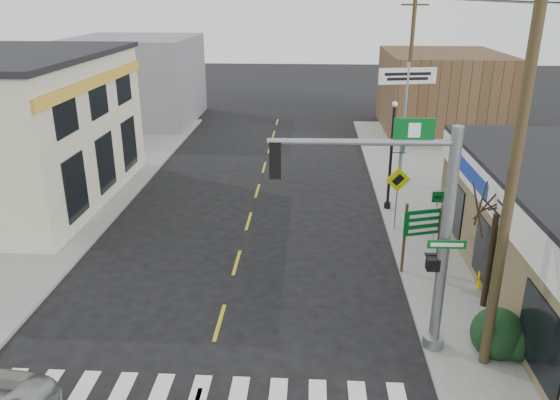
# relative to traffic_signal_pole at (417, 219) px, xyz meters

# --- Properties ---
(sidewalk_right) EXTENTS (6.00, 38.00, 0.13)m
(sidewalk_right) POSITION_rel_traffic_signal_pole_xyz_m (3.51, 10.01, -3.95)
(sidewalk_right) COLOR gray
(sidewalk_right) RESTS_ON ground
(sidewalk_left) EXTENTS (6.00, 38.00, 0.13)m
(sidewalk_left) POSITION_rel_traffic_signal_pole_xyz_m (-14.49, 10.01, -3.95)
(sidewalk_left) COLOR gray
(sidewalk_left) RESTS_ON ground
(center_line) EXTENTS (0.12, 56.00, 0.01)m
(center_line) POSITION_rel_traffic_signal_pole_xyz_m (-5.49, 5.01, -4.01)
(center_line) COLOR gold
(center_line) RESTS_ON ground
(bldg_distant_right) EXTENTS (8.00, 10.00, 5.60)m
(bldg_distant_right) POSITION_rel_traffic_signal_pole_xyz_m (6.51, 27.01, -1.21)
(bldg_distant_right) COLOR brown
(bldg_distant_right) RESTS_ON ground
(bldg_distant_left) EXTENTS (9.00, 10.00, 6.40)m
(bldg_distant_left) POSITION_rel_traffic_signal_pole_xyz_m (-16.49, 29.01, -0.81)
(bldg_distant_left) COLOR slate
(bldg_distant_left) RESTS_ON ground
(traffic_signal_pole) EXTENTS (5.15, 0.39, 6.53)m
(traffic_signal_pole) POSITION_rel_traffic_signal_pole_xyz_m (0.00, 0.00, 0.00)
(traffic_signal_pole) COLOR gray
(traffic_signal_pole) RESTS_ON sidewalk_right
(guide_sign) EXTENTS (1.49, 0.13, 2.61)m
(guide_sign) POSITION_rel_traffic_signal_pole_xyz_m (1.16, 4.40, -2.19)
(guide_sign) COLOR #473921
(guide_sign) RESTS_ON sidewalk_right
(fire_hydrant) EXTENTS (0.20, 0.20, 0.65)m
(fire_hydrant) POSITION_rel_traffic_signal_pole_xyz_m (3.01, 3.39, -3.53)
(fire_hydrant) COLOR #CDB406
(fire_hydrant) RESTS_ON sidewalk_right
(ped_crossing_sign) EXTENTS (1.06, 0.08, 2.73)m
(ped_crossing_sign) POSITION_rel_traffic_signal_pole_xyz_m (0.81, 8.23, -2.01)
(ped_crossing_sign) COLOR gray
(ped_crossing_sign) RESTS_ON sidewalk_right
(lamp_post) EXTENTS (0.65, 0.51, 4.98)m
(lamp_post) POSITION_rel_traffic_signal_pole_xyz_m (0.87, 10.64, -0.99)
(lamp_post) COLOR black
(lamp_post) RESTS_ON sidewalk_right
(dance_center_sign) EXTENTS (2.92, 0.18, 6.21)m
(dance_center_sign) POSITION_rel_traffic_signal_pole_xyz_m (1.90, 14.38, 0.84)
(dance_center_sign) COLOR gray
(dance_center_sign) RESTS_ON sidewalk_right
(bare_tree) EXTENTS (2.37, 2.37, 4.74)m
(bare_tree) POSITION_rel_traffic_signal_pole_xyz_m (2.82, 2.28, -0.16)
(bare_tree) COLOR black
(bare_tree) RESTS_ON sidewalk_right
(shrub_front) EXTENTS (1.46, 1.46, 1.10)m
(shrub_front) POSITION_rel_traffic_signal_pole_xyz_m (2.47, -0.11, -3.33)
(shrub_front) COLOR #1A3818
(shrub_front) RESTS_ON sidewalk_right
(shrub_back) EXTENTS (1.14, 1.14, 0.86)m
(shrub_back) POSITION_rel_traffic_signal_pole_xyz_m (5.51, 3.93, -3.45)
(shrub_back) COLOR #193313
(shrub_back) RESTS_ON sidewalk_right
(utility_pole_near) EXTENTS (1.80, 0.27, 10.34)m
(utility_pole_near) POSITION_rel_traffic_signal_pole_xyz_m (2.01, -0.63, 1.42)
(utility_pole_near) COLOR #42281B
(utility_pole_near) RESTS_ON sidewalk_right
(utility_pole_far) EXTENTS (1.63, 0.24, 9.35)m
(utility_pole_far) POSITION_rel_traffic_signal_pole_xyz_m (3.07, 20.73, 0.91)
(utility_pole_far) COLOR #3A301B
(utility_pole_far) RESTS_ON sidewalk_right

